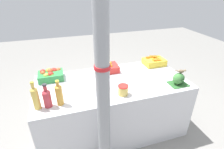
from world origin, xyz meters
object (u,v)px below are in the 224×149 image
Objects in this scene: broccoli_pile at (179,78)px; juice_bottle_amber at (59,94)px; apple_crate at (51,75)px; juice_bottle_golden at (36,97)px; carrot_crate at (154,61)px; support_pole at (103,80)px; pickle_jar at (123,90)px; sparrow_bird at (182,71)px; orange_crate at (107,68)px; juice_bottle_ruby at (47,98)px.

broccoli_pile is 1.39m from juice_bottle_amber.
apple_crate is 0.60m from juice_bottle_golden.
support_pole is at bearing -137.86° from carrot_crate.
carrot_crate is 0.59m from broccoli_pile.
support_pole is at bearing -45.47° from juice_bottle_amber.
sparrow_bird reaches higher than pickle_jar.
orange_crate is at bearing -0.96° from apple_crate.
juice_bottle_amber is at bearing 177.71° from pickle_jar.
sparrow_bird is (0.76, -0.59, 0.12)m from orange_crate.
apple_crate is 2.63× the size of pickle_jar.
broccoli_pile is (0.74, -0.59, 0.02)m from orange_crate.
orange_crate reaches higher than apple_crate.
support_pole reaches higher than juice_bottle_golden.
pickle_jar is (0.02, -0.60, -0.00)m from orange_crate.
pickle_jar is (-0.72, -0.60, 0.00)m from carrot_crate.
support_pole reaches higher than juice_bottle_ruby.
juice_bottle_golden is (-1.62, -0.57, 0.08)m from carrot_crate.
apple_crate is at bearing 179.23° from sparrow_bird.
pickle_jar is at bearing -158.49° from sparrow_bird.
support_pole is 10.87× the size of broccoli_pile.
carrot_crate is 1.10× the size of juice_bottle_amber.
broccoli_pile is at bearing -162.51° from sparrow_bird.
carrot_crate is 0.94m from pickle_jar.
pickle_jar is (0.31, 0.34, -0.36)m from support_pole.
sparrow_bird is (1.63, -0.02, 0.05)m from juice_bottle_golden.
support_pole is 8.59× the size of juice_bottle_amber.
apple_crate is 2.34× the size of sparrow_bird.
support_pole is 20.56× the size of pickle_jar.
carrot_crate is 1.18× the size of juice_bottle_ruby.
juice_bottle_golden is at bearing -102.73° from apple_crate.
apple_crate is 1.18× the size of juice_bottle_ruby.
support_pole is at bearing -161.44° from broccoli_pile.
orange_crate is 0.60m from pickle_jar.
carrot_crate is 1.51m from juice_bottle_amber.
juice_bottle_amber reaches higher than pickle_jar.
sparrow_bird is (1.05, 0.34, -0.25)m from support_pole.
orange_crate is at bearing 33.15° from juice_bottle_golden.
orange_crate is 0.75m from carrot_crate.
juice_bottle_ruby is (-0.77, -0.57, 0.05)m from orange_crate.
support_pole is 0.68m from juice_bottle_ruby.
juice_bottle_amber reaches higher than carrot_crate.
juice_bottle_golden is (-0.58, 0.37, -0.29)m from support_pole.
apple_crate is at bearing 115.33° from support_pole.
pickle_jar is at bearing 47.42° from support_pole.
orange_crate is (0.74, -0.01, -0.00)m from apple_crate.
orange_crate is 2.34× the size of sparrow_bird.
support_pole is 1.04m from orange_crate.
broccoli_pile is at bearing 0.52° from pickle_jar.
orange_crate is 1.01× the size of juice_bottle_golden.
orange_crate is 1.04m from juice_bottle_golden.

